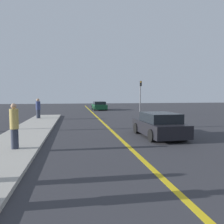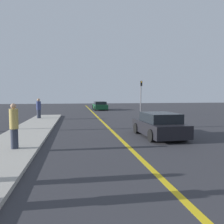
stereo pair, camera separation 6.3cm
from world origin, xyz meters
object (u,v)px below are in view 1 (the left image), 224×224
at_px(pedestrian_by_sign, 38,108).
at_px(traffic_light, 140,94).
at_px(car_ahead_center, 99,106).
at_px(pedestrian_far_standing, 14,126).
at_px(car_near_right_lane, 159,125).

bearing_deg(pedestrian_by_sign, traffic_light, 12.32).
relative_size(car_ahead_center, pedestrian_by_sign, 2.49).
bearing_deg(pedestrian_far_standing, pedestrian_by_sign, 94.40).
xyz_separation_m(car_near_right_lane, pedestrian_by_sign, (-7.86, 9.93, 0.41)).
bearing_deg(car_ahead_center, pedestrian_by_sign, -121.43).
relative_size(car_near_right_lane, car_ahead_center, 0.86).
height_order(car_near_right_lane, pedestrian_far_standing, pedestrian_far_standing).
relative_size(car_ahead_center, pedestrian_far_standing, 2.52).
distance_m(car_near_right_lane, pedestrian_far_standing, 7.24).
bearing_deg(traffic_light, car_ahead_center, 109.12).
bearing_deg(traffic_light, pedestrian_by_sign, -167.68).
relative_size(car_near_right_lane, pedestrian_far_standing, 2.17).
distance_m(car_near_right_lane, traffic_light, 12.67).
xyz_separation_m(car_ahead_center, traffic_light, (3.46, -9.99, 1.73)).
distance_m(pedestrian_far_standing, traffic_light, 17.28).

